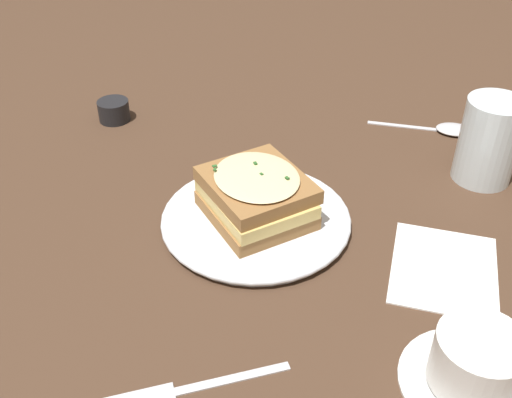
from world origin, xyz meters
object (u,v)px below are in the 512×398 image
Objects in this scene: water_glass at (489,141)px; dinner_plate at (256,219)px; sandwich at (256,196)px; teacup_with_saucer at (477,365)px; spoon at (448,129)px; condiment_pot at (114,111)px; napkin at (444,269)px; fork at (174,392)px.

dinner_plate is at bearing -35.08° from water_glass.
teacup_with_saucer is (0.08, 0.30, -0.01)m from sandwich.
water_glass reaches higher than dinner_plate.
condiment_pot is (0.28, -0.45, 0.01)m from spoon.
water_glass is 0.22m from napkin.
teacup_with_saucer is 0.66m from condiment_pot.
dinner_plate is 2.01× the size of water_glass.
condiment_pot reaches higher than spoon.
teacup_with_saucer reaches higher than spoon.
teacup_with_saucer is 0.28m from fork.
sandwich is at bearing -39.20° from spoon.
fork is at bearing 52.66° from condiment_pot.
napkin is (-0.13, -0.08, -0.03)m from teacup_with_saucer.
condiment_pot reaches higher than dinner_plate.
teacup_with_saucer is at bearing 76.24° from dinner_plate.
fork is 0.54m from condiment_pot.
dinner_plate is at bearing -39.06° from spoon.
water_glass is (-0.27, 0.19, 0.05)m from dinner_plate.
teacup_with_saucer is 2.67× the size of condiment_pot.
sandwich is 3.20× the size of condiment_pot.
condiment_pot is (-0.33, -0.43, 0.01)m from fork.
water_glass reaches higher than sandwich.
condiment_pot is at bearing -103.68° from dinner_plate.
condiment_pot is at bearing 0.63° from fork.
dinner_plate is at bearing 76.32° from condiment_pot.
fork and napkin have the same top height.
dinner_plate is 0.38m from spoon.
teacup_with_saucer is 0.36m from water_glass.
spoon is at bearing -158.94° from napkin.
water_glass is 0.74× the size of spoon.
sandwich reaches higher than condiment_pot.
water_glass is at bearing 50.80° from teacup_with_saucer.
dinner_plate is 1.66× the size of napkin.
napkin is at bearing 87.56° from condiment_pot.
condiment_pot is (-0.08, -0.34, 0.01)m from dinner_plate.
teacup_with_saucer reaches higher than fork.
fork is (0.25, 0.09, -0.04)m from sandwich.
napkin is at bearing -76.10° from fork.
sandwich is 1.00× the size of spoon.
sandwich is 0.26m from fork.
fork is at bearing 19.43° from dinner_plate.
sandwich reaches higher than dinner_plate.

